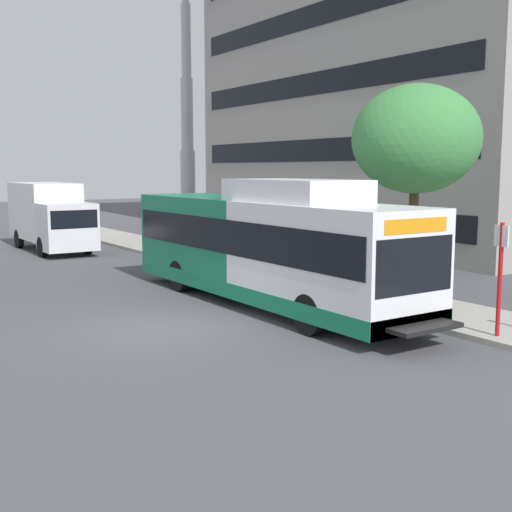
% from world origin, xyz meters
% --- Properties ---
extents(ground_plane, '(120.00, 120.00, 0.00)m').
position_xyz_m(ground_plane, '(0.00, 8.00, 0.00)').
color(ground_plane, '#4C4C51').
extents(sidewalk_curb, '(3.00, 56.00, 0.14)m').
position_xyz_m(sidewalk_curb, '(7.00, 6.00, 0.07)').
color(sidewalk_curb, '#A8A399').
rests_on(sidewalk_curb, ground).
extents(transit_bus, '(2.58, 12.25, 3.65)m').
position_xyz_m(transit_bus, '(3.90, 1.01, 1.70)').
color(transit_bus, white).
rests_on(transit_bus, ground).
extents(bus_stop_sign_pole, '(0.10, 0.36, 2.60)m').
position_xyz_m(bus_stop_sign_pole, '(5.95, -5.36, 1.65)').
color(bus_stop_sign_pole, red).
rests_on(bus_stop_sign_pole, sidewalk_curb).
extents(street_tree_near_stop, '(3.73, 3.73, 6.24)m').
position_xyz_m(street_tree_near_stop, '(7.89, -0.91, 4.78)').
color(street_tree_near_stop, '#4C3823').
rests_on(street_tree_near_stop, sidewalk_curb).
extents(box_truck_background, '(2.32, 7.01, 3.25)m').
position_xyz_m(box_truck_background, '(2.41, 17.25, 1.74)').
color(box_truck_background, silver).
rests_on(box_truck_background, ground).
extents(lattice_comm_tower, '(1.10, 1.10, 23.52)m').
position_xyz_m(lattice_comm_tower, '(16.37, 29.61, 7.67)').
color(lattice_comm_tower, '#B7B7BC').
rests_on(lattice_comm_tower, ground).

